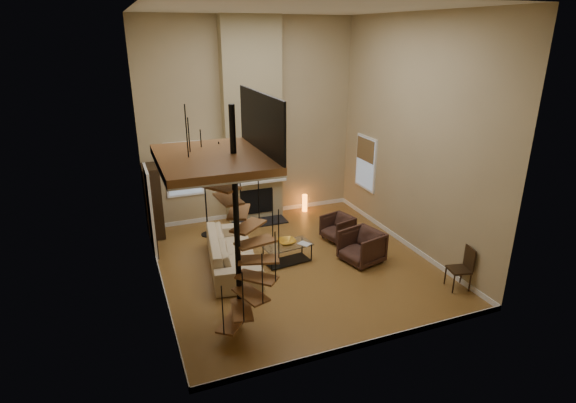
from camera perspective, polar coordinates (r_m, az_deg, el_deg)
name	(u,v)px	position (r m, az deg, el deg)	size (l,w,h in m)	color
ground	(294,263)	(10.77, 0.78, -7.72)	(6.00, 6.50, 0.01)	#A27234
back_wall	(250,122)	(12.78, -4.72, 9.88)	(6.00, 0.02, 5.50)	tan
front_wall	(376,196)	(7.00, 10.92, 0.64)	(6.00, 0.02, 5.50)	tan
left_wall	(149,162)	(9.11, -16.97, 4.75)	(0.02, 6.50, 5.50)	tan
right_wall	(413,137)	(11.23, 15.33, 7.76)	(0.02, 6.50, 5.50)	tan
ceiling	(296,8)	(9.50, 0.95, 22.96)	(6.00, 6.50, 0.01)	silver
baseboard_back	(253,213)	(13.52, -4.38, -1.41)	(6.00, 0.02, 0.12)	white
baseboard_front	(365,344)	(8.30, 9.60, -17.10)	(6.00, 0.02, 0.12)	white
baseboard_left	(163,285)	(10.14, -15.34, -10.02)	(0.02, 6.50, 0.12)	white
baseboard_right	(403,241)	(12.07, 14.11, -4.79)	(0.02, 6.50, 0.12)	white
chimney_breast	(252,123)	(12.60, -4.46, 9.74)	(1.60, 0.38, 5.50)	tan
hearth	(260,222)	(12.94, -3.49, -2.60)	(1.50, 0.60, 0.04)	black
firebox	(257,201)	(13.00, -3.94, 0.02)	(0.95, 0.02, 0.72)	black
mantel	(257,182)	(12.73, -3.89, 2.43)	(1.70, 0.18, 0.06)	white
mirror_frame	(256,154)	(12.57, -4.07, 5.98)	(0.94, 0.94, 0.10)	black
mirror_disc	(255,154)	(12.58, -4.08, 5.99)	(0.80, 0.80, 0.01)	white
vase_left	(237,179)	(12.58, -6.36, 2.86)	(0.24, 0.24, 0.25)	black
vase_right	(277,175)	(12.91, -1.42, 3.35)	(0.20, 0.20, 0.21)	#1A535D
window_back	(184,169)	(12.61, -12.83, 4.03)	(1.02, 0.06, 1.52)	white
window_right	(366,162)	(13.09, 9.66, 4.87)	(0.06, 1.02, 1.52)	white
entry_door	(151,212)	(11.35, -16.71, -1.25)	(0.10, 1.05, 2.16)	white
loft	(219,155)	(7.39, -8.65, 5.78)	(1.70, 2.20, 1.09)	#925C2F
spiral_stair	(238,235)	(7.94, -6.27, -4.19)	(1.47, 1.47, 4.06)	black
hutch	(153,201)	(12.34, -16.48, 0.03)	(0.40, 0.84, 1.88)	black
sofa	(232,251)	(10.51, -7.03, -6.18)	(2.57, 1.01, 0.75)	#CDB68E
armchair_near	(340,227)	(11.85, 6.44, -3.18)	(0.68, 0.70, 0.64)	#3D231C
armchair_far	(364,246)	(10.91, 9.47, -5.52)	(0.84, 0.87, 0.79)	#3D231C
coffee_table	(287,251)	(10.69, -0.07, -6.20)	(1.18, 0.69, 0.43)	silver
bowl	(287,242)	(10.63, -0.17, -5.06)	(0.43, 0.43, 0.11)	#C28722
book	(304,244)	(10.60, 1.99, -5.37)	(0.21, 0.28, 0.03)	gray
floor_lamp	(205,184)	(11.86, -10.35, 2.11)	(0.40, 0.40, 1.71)	black
accent_lamp	(305,203)	(13.70, 2.10, -0.21)	(0.15, 0.15, 0.53)	orange
side_chair	(463,266)	(10.22, 21.01, -7.49)	(0.50, 0.48, 0.92)	black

